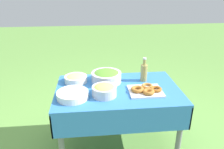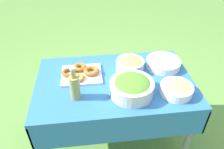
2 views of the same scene
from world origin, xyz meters
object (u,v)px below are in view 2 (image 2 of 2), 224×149
(pasta_bowl, at_px, (176,89))
(olive_oil_bottle, at_px, (75,86))
(fruit_bowl, at_px, (130,64))
(donut_platter, at_px, (81,73))
(salad_bowl, at_px, (132,87))
(plate_stack, at_px, (163,63))

(pasta_bowl, relative_size, olive_oil_bottle, 0.91)
(pasta_bowl, distance_m, fruit_bowl, 0.41)
(donut_platter, bearing_deg, fruit_bowl, -176.28)
(salad_bowl, relative_size, fruit_bowl, 1.36)
(pasta_bowl, distance_m, plate_stack, 0.33)
(salad_bowl, distance_m, donut_platter, 0.43)
(plate_stack, bearing_deg, donut_platter, 3.69)
(donut_platter, relative_size, plate_stack, 1.18)
(pasta_bowl, height_order, plate_stack, pasta_bowl)
(pasta_bowl, xyz_separation_m, fruit_bowl, (0.27, -0.31, 0.01))
(salad_bowl, xyz_separation_m, olive_oil_bottle, (0.38, -0.01, 0.03))
(salad_bowl, distance_m, plate_stack, 0.44)
(pasta_bowl, bearing_deg, salad_bowl, -5.40)
(pasta_bowl, height_order, fruit_bowl, fruit_bowl)
(salad_bowl, bearing_deg, fruit_bowl, -98.16)
(donut_platter, relative_size, fruit_bowl, 1.49)
(plate_stack, relative_size, fruit_bowl, 1.26)
(pasta_bowl, bearing_deg, fruit_bowl, -49.38)
(donut_platter, distance_m, olive_oil_bottle, 0.26)
(fruit_bowl, bearing_deg, donut_platter, 3.72)
(salad_bowl, height_order, donut_platter, salad_bowl)
(olive_oil_bottle, bearing_deg, pasta_bowl, 176.86)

